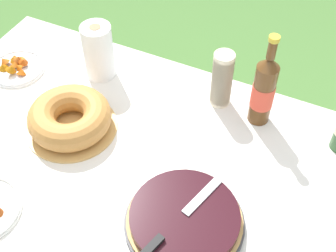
# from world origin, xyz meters

# --- Properties ---
(garden_table) EXTENTS (1.79, 1.01, 0.73)m
(garden_table) POSITION_xyz_m (0.00, 0.00, 0.66)
(garden_table) COLOR brown
(garden_table) RESTS_ON ground_plane
(tablecloth) EXTENTS (1.80, 1.02, 0.10)m
(tablecloth) POSITION_xyz_m (0.00, 0.00, 0.72)
(tablecloth) COLOR white
(tablecloth) RESTS_ON garden_table
(berry_tart) EXTENTS (0.34, 0.34, 0.06)m
(berry_tart) POSITION_xyz_m (0.13, -0.13, 0.76)
(berry_tart) COLOR #38383D
(berry_tart) RESTS_ON tablecloth
(serving_knife) EXTENTS (0.12, 0.37, 0.01)m
(serving_knife) POSITION_xyz_m (0.12, -0.16, 0.79)
(serving_knife) COLOR silver
(serving_knife) RESTS_ON berry_tart
(bundt_cake) EXTENTS (0.31, 0.31, 0.10)m
(bundt_cake) POSITION_xyz_m (-0.36, 0.05, 0.78)
(bundt_cake) COLOR tan
(bundt_cake) RESTS_ON tablecloth
(cup_stack) EXTENTS (0.07, 0.07, 0.21)m
(cup_stack) POSITION_xyz_m (0.04, 0.38, 0.84)
(cup_stack) COLOR beige
(cup_stack) RESTS_ON tablecloth
(cider_bottle_amber) EXTENTS (0.08, 0.08, 0.35)m
(cider_bottle_amber) POSITION_xyz_m (0.19, 0.36, 0.86)
(cider_bottle_amber) COLOR brown
(cider_bottle_amber) RESTS_ON tablecloth
(snack_plate_near) EXTENTS (0.21, 0.21, 0.06)m
(snack_plate_near) POSITION_xyz_m (-0.72, 0.21, 0.74)
(snack_plate_near) COLOR white
(snack_plate_near) RESTS_ON tablecloth
(paper_towel_roll) EXTENTS (0.11, 0.11, 0.21)m
(paper_towel_roll) POSITION_xyz_m (-0.42, 0.33, 0.84)
(paper_towel_roll) COLOR white
(paper_towel_roll) RESTS_ON tablecloth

